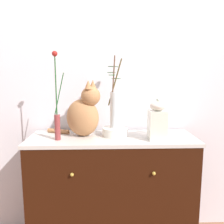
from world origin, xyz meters
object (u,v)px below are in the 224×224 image
(vase_slim_green, at_px, (57,114))
(candle_pillar, at_px, (155,126))
(bowl_porcelain, at_px, (115,132))
(sideboard, at_px, (112,192))
(vase_glass_clear, at_px, (115,107))
(jar_lidded_porcelain, at_px, (157,121))
(cat_sitting, at_px, (84,114))

(vase_slim_green, distance_m, candle_pillar, 0.72)
(candle_pillar, bearing_deg, bowl_porcelain, -172.63)
(candle_pillar, bearing_deg, sideboard, -168.83)
(vase_glass_clear, xyz_separation_m, jar_lidded_porcelain, (0.28, -0.11, -0.09))
(sideboard, relative_size, bowl_porcelain, 6.53)
(bowl_porcelain, bearing_deg, candle_pillar, 7.37)
(sideboard, height_order, candle_pillar, candle_pillar)
(vase_slim_green, relative_size, bowl_porcelain, 3.25)
(sideboard, xyz_separation_m, vase_slim_green, (-0.37, -0.07, 0.61))
(cat_sitting, height_order, candle_pillar, cat_sitting)
(cat_sitting, xyz_separation_m, vase_glass_clear, (0.22, -0.01, 0.05))
(vase_slim_green, bearing_deg, sideboard, 10.24)
(sideboard, height_order, jar_lidded_porcelain, jar_lidded_porcelain)
(jar_lidded_porcelain, xyz_separation_m, candle_pillar, (0.01, 0.15, -0.07))
(jar_lidded_porcelain, relative_size, candle_pillar, 2.20)
(candle_pillar, bearing_deg, vase_slim_green, -169.32)
(sideboard, distance_m, vase_glass_clear, 0.64)
(vase_slim_green, bearing_deg, cat_sitting, 30.50)
(vase_glass_clear, bearing_deg, candle_pillar, 6.69)
(sideboard, relative_size, vase_glass_clear, 2.32)
(cat_sitting, relative_size, vase_slim_green, 0.72)
(cat_sitting, xyz_separation_m, jar_lidded_porcelain, (0.51, -0.12, -0.04))
(bowl_porcelain, bearing_deg, cat_sitting, 177.78)
(sideboard, xyz_separation_m, bowl_porcelain, (0.02, 0.02, 0.46))
(candle_pillar, bearing_deg, cat_sitting, -176.72)
(cat_sitting, height_order, bowl_porcelain, cat_sitting)
(sideboard, bearing_deg, candle_pillar, 11.17)
(sideboard, bearing_deg, vase_slim_green, -169.76)
(sideboard, xyz_separation_m, cat_sitting, (-0.20, 0.03, 0.59))
(bowl_porcelain, bearing_deg, sideboard, -132.58)
(vase_slim_green, bearing_deg, bowl_porcelain, 13.12)
(jar_lidded_porcelain, bearing_deg, vase_slim_green, 178.68)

